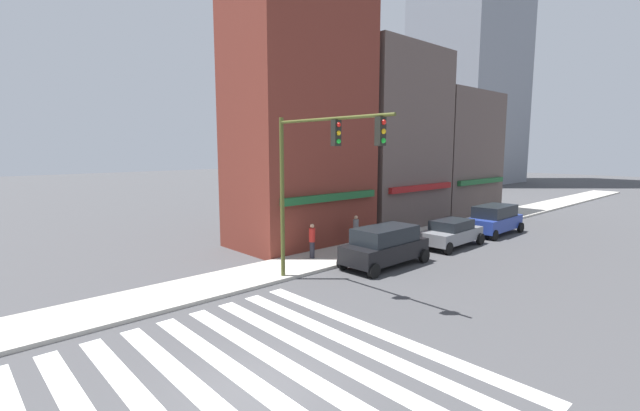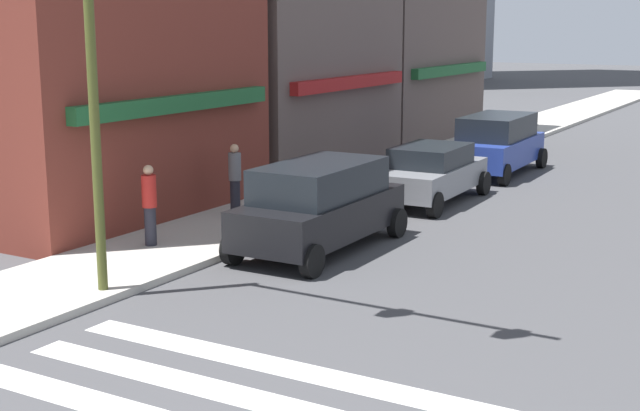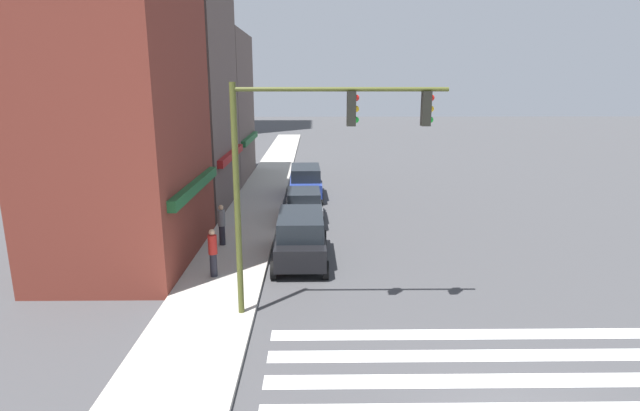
{
  "view_description": "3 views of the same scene",
  "coord_description": "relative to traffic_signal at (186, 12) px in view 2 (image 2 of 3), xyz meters",
  "views": [
    {
      "loc": [
        -5.39,
        -8.13,
        5.71
      ],
      "look_at": [
        5.76,
        4.0,
        3.5
      ],
      "focal_mm": 24.0,
      "sensor_mm": 36.0,
      "label": 1
    },
    {
      "loc": [
        -5.72,
        -4.87,
        4.95
      ],
      "look_at": [
        10.7,
        4.7,
        1.0
      ],
      "focal_mm": 50.0,
      "sensor_mm": 36.0,
      "label": 2
    },
    {
      "loc": [
        -8.29,
        4.17,
        6.95
      ],
      "look_at": [
        5.76,
        4.0,
        3.5
      ],
      "focal_mm": 28.0,
      "sensor_mm": 36.0,
      "label": 3
    }
  ],
  "objects": [
    {
      "name": "sedan_grey",
      "position": [
        11.04,
        0.41,
        -4.24
      ],
      "size": [
        4.45,
        2.02,
        1.59
      ],
      "rotation": [
        0.0,
        0.0,
        0.03
      ],
      "color": "slate",
      "rests_on": "ground_plane"
    },
    {
      "name": "traffic_signal",
      "position": [
        0.0,
        0.0,
        0.0
      ],
      "size": [
        0.32,
        6.03,
        6.99
      ],
      "color": "#474C1E",
      "rests_on": "ground_plane"
    },
    {
      "name": "pedestrian_red_jacket",
      "position": [
        2.95,
        3.52,
        -4.01
      ],
      "size": [
        0.32,
        0.32,
        1.77
      ],
      "rotation": [
        0.0,
        0.0,
        3.35
      ],
      "color": "#23232D",
      "rests_on": "sidewalk_left"
    },
    {
      "name": "suv_black",
      "position": [
        4.95,
        0.41,
        -4.05
      ],
      "size": [
        4.72,
        2.12,
        1.94
      ],
      "rotation": [
        0.0,
        0.0,
        0.01
      ],
      "color": "black",
      "rests_on": "ground_plane"
    },
    {
      "name": "suv_blue",
      "position": [
        16.47,
        0.41,
        -4.05
      ],
      "size": [
        4.75,
        2.12,
        1.94
      ],
      "rotation": [
        0.0,
        0.0,
        0.03
      ],
      "color": "navy",
      "rests_on": "ground_plane"
    },
    {
      "name": "pedestrian_grey_coat",
      "position": [
        6.58,
        3.85,
        -4.01
      ],
      "size": [
        0.32,
        0.32,
        1.77
      ],
      "rotation": [
        0.0,
        0.0,
        0.82
      ],
      "color": "#23232D",
      "rests_on": "sidewalk_left"
    }
  ]
}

